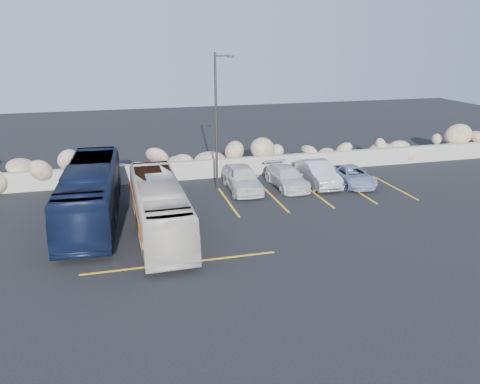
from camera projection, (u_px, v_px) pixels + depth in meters
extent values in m
plane|color=black|center=(207.00, 262.00, 19.19)|extent=(90.00, 90.00, 0.00)
cube|color=gray|center=(171.00, 171.00, 30.01)|extent=(60.00, 0.40, 1.20)
cube|color=yellow|center=(136.00, 210.00, 25.00)|extent=(0.12, 5.00, 0.01)
cube|color=yellow|center=(228.00, 202.00, 26.24)|extent=(0.12, 5.00, 0.01)
cube|color=yellow|center=(274.00, 198.00, 26.90)|extent=(0.12, 5.00, 0.01)
cube|color=yellow|center=(316.00, 194.00, 27.53)|extent=(0.12, 5.00, 0.01)
cube|color=yellow|center=(356.00, 190.00, 28.17)|extent=(0.12, 5.00, 0.01)
cube|color=yellow|center=(394.00, 187.00, 28.80)|extent=(0.12, 5.00, 0.01)
cube|color=yellow|center=(182.00, 263.00, 19.13)|extent=(8.00, 0.12, 0.01)
cylinder|color=#2C2927|center=(216.00, 124.00, 27.26)|extent=(0.14, 0.14, 8.00)
cylinder|color=#2C2927|center=(223.00, 56.00, 26.17)|extent=(0.90, 0.08, 0.08)
cube|color=#2C2927|center=(231.00, 57.00, 26.30)|extent=(0.35, 0.18, 0.12)
imported|color=silver|center=(159.00, 207.00, 21.76)|extent=(2.28, 9.16, 2.54)
imported|color=black|center=(91.00, 193.00, 23.23)|extent=(2.98, 10.42, 2.87)
imported|color=silver|center=(242.00, 178.00, 27.99)|extent=(1.95, 4.57, 1.54)
imported|color=#B2B2B7|center=(318.00, 173.00, 29.11)|extent=(1.64, 4.46, 1.46)
imported|color=silver|center=(287.00, 177.00, 28.69)|extent=(1.86, 4.31, 1.24)
imported|color=#8495BB|center=(352.00, 176.00, 29.19)|extent=(1.99, 4.10, 1.13)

